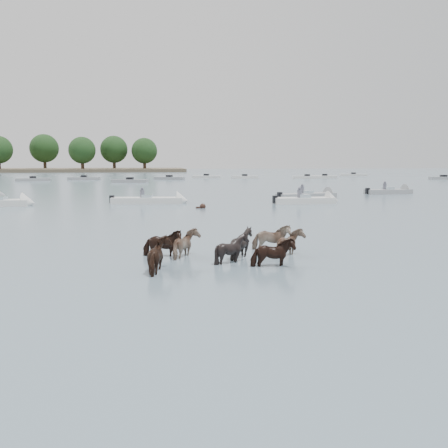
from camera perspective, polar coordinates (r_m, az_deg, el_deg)
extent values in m
plane|color=slate|center=(15.28, -2.34, -5.35)|extent=(400.00, 400.00, 0.00)
imported|color=black|center=(17.42, -7.21, -2.57)|extent=(1.53, 0.91, 1.21)
imported|color=gray|center=(17.24, -4.31, -2.64)|extent=(1.09, 1.25, 1.21)
imported|color=black|center=(17.16, 2.08, -2.57)|extent=(1.31, 1.20, 1.28)
imported|color=gray|center=(18.61, 5.53, -1.90)|extent=(1.53, 0.87, 1.22)
imported|color=black|center=(15.06, -7.30, -4.00)|extent=(1.40, 1.52, 1.28)
imported|color=black|center=(16.25, 0.94, -3.22)|extent=(1.33, 1.24, 1.22)
imported|color=black|center=(15.70, 5.68, -3.72)|extent=(1.40, 0.65, 1.17)
imported|color=#7F6C56|center=(17.49, 7.82, -2.58)|extent=(1.36, 1.46, 1.19)
sphere|color=black|center=(35.17, -2.50, 2.05)|extent=(0.44, 0.44, 0.44)
cube|color=black|center=(35.15, -2.90, 1.89)|extent=(0.50, 0.22, 0.18)
cube|color=silver|center=(40.55, -24.61, 2.21)|extent=(4.12, 1.69, 0.55)
cone|color=silver|center=(39.99, -21.81, 2.29)|extent=(0.94, 1.62, 1.60)
cube|color=#99ADB7|center=(40.52, -24.64, 2.70)|extent=(0.82, 1.14, 0.35)
cube|color=silver|center=(39.63, -8.92, 2.68)|extent=(5.77, 2.20, 0.55)
cone|color=silver|center=(39.41, -4.85, 2.72)|extent=(1.07, 1.69, 1.60)
cube|color=#99ADB7|center=(39.60, -8.93, 3.19)|extent=(0.92, 1.20, 0.35)
cube|color=black|center=(40.03, -12.94, 2.85)|extent=(0.39, 0.39, 0.60)
cylinder|color=#595966|center=(39.59, -9.52, 3.47)|extent=(0.36, 0.36, 0.70)
sphere|color=#595966|center=(39.56, -9.53, 4.12)|extent=(0.24, 0.24, 0.24)
cube|color=gray|center=(44.97, 9.58, 3.21)|extent=(5.87, 3.13, 0.55)
cone|color=gray|center=(46.63, 12.44, 3.29)|extent=(1.32, 1.79, 1.60)
cube|color=#99ADB7|center=(44.94, 9.59, 3.66)|extent=(1.08, 1.30, 0.35)
cube|color=black|center=(43.41, 6.51, 3.32)|extent=(0.43, 0.43, 0.60)
cylinder|color=#595966|center=(44.81, 9.11, 3.91)|extent=(0.36, 0.36, 0.70)
sphere|color=#595966|center=(44.78, 9.12, 4.49)|extent=(0.24, 0.24, 0.24)
cube|color=silver|center=(39.59, 9.33, 2.67)|extent=(4.82, 1.69, 0.55)
cone|color=silver|center=(40.36, 12.58, 2.68)|extent=(0.93, 1.62, 1.60)
cube|color=#99ADB7|center=(39.57, 9.34, 3.18)|extent=(0.82, 1.13, 0.35)
cube|color=black|center=(38.95, 5.95, 2.87)|extent=(0.36, 0.36, 0.60)
cylinder|color=#595966|center=(39.43, 8.79, 3.47)|extent=(0.36, 0.36, 0.70)
sphere|color=#595966|center=(39.40, 8.80, 4.12)|extent=(0.24, 0.24, 0.24)
cube|color=gray|center=(53.31, 18.59, 3.56)|extent=(4.92, 2.09, 0.55)
cone|color=gray|center=(54.66, 20.69, 3.56)|extent=(1.06, 1.69, 1.60)
cube|color=#99ADB7|center=(53.29, 18.61, 3.94)|extent=(0.91, 1.20, 0.35)
cube|color=black|center=(52.02, 16.40, 3.73)|extent=(0.38, 0.38, 0.60)
cylinder|color=#595966|center=(53.10, 18.23, 4.16)|extent=(0.36, 0.36, 0.70)
sphere|color=#595966|center=(53.08, 18.25, 4.65)|extent=(0.24, 0.24, 0.24)
cone|color=gray|center=(49.02, -24.57, 2.99)|extent=(1.21, 1.75, 1.60)
cube|color=gray|center=(88.80, -21.38, 4.81)|extent=(5.71, 2.35, 0.60)
cube|color=black|center=(88.79, -21.40, 5.06)|extent=(1.14, 1.14, 0.50)
cube|color=gray|center=(91.77, -16.01, 5.10)|extent=(5.69, 1.61, 0.60)
cube|color=black|center=(91.76, -16.02, 5.34)|extent=(1.02, 1.02, 0.50)
cube|color=gray|center=(78.59, -10.91, 4.92)|extent=(5.78, 2.72, 0.60)
cube|color=black|center=(78.58, -10.92, 5.20)|extent=(1.20, 1.20, 0.50)
cube|color=gray|center=(90.01, -6.40, 5.30)|extent=(5.70, 3.39, 0.60)
cube|color=black|center=(89.99, -6.40, 5.54)|extent=(1.29, 1.29, 0.50)
cube|color=silver|center=(97.95, -2.06, 5.50)|extent=(5.81, 2.94, 0.60)
cube|color=black|center=(97.94, -2.06, 5.72)|extent=(1.23, 1.23, 0.50)
cube|color=silver|center=(95.54, 2.42, 5.45)|extent=(5.29, 1.94, 0.60)
cube|color=black|center=(95.52, 2.42, 5.68)|extent=(1.08, 1.08, 0.50)
cube|color=silver|center=(96.43, 9.67, 5.37)|extent=(5.72, 2.68, 0.60)
cube|color=black|center=(96.42, 9.67, 5.60)|extent=(1.20, 1.20, 0.50)
cube|color=silver|center=(99.40, 11.66, 5.38)|extent=(5.02, 2.87, 0.60)
cube|color=black|center=(99.39, 11.66, 5.60)|extent=(1.25, 1.25, 0.50)
cube|color=silver|center=(113.80, 14.85, 5.52)|extent=(6.11, 3.16, 0.60)
cube|color=black|center=(113.79, 14.85, 5.71)|extent=(1.25, 1.25, 0.50)
cube|color=gray|center=(99.19, 24.22, 4.89)|extent=(5.19, 2.04, 0.60)
cube|color=black|center=(99.18, 24.23, 5.11)|extent=(1.10, 1.10, 0.50)
cylinder|color=#382619|center=(173.55, -20.15, 6.48)|extent=(1.00, 1.00, 4.19)
sphere|color=black|center=(173.59, -20.23, 8.28)|extent=(9.31, 9.31, 9.31)
cylinder|color=#382619|center=(158.90, -16.16, 6.51)|extent=(1.00, 1.00, 3.72)
sphere|color=black|center=(158.93, -16.22, 8.26)|extent=(8.26, 8.26, 8.26)
cylinder|color=#382619|center=(165.72, -12.67, 6.69)|extent=(1.00, 1.00, 3.98)
sphere|color=black|center=(165.76, -12.72, 8.49)|extent=(8.85, 8.85, 8.85)
cylinder|color=#382619|center=(160.82, -9.24, 6.71)|extent=(1.00, 1.00, 3.70)
sphere|color=black|center=(160.85, -9.27, 8.43)|extent=(8.21, 8.21, 8.21)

